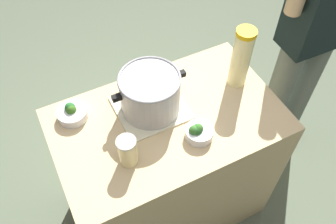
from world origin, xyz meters
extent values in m
plane|color=#627058|center=(0.00, 0.00, 0.00)|extent=(8.00, 8.00, 0.00)
cube|color=#D2B683|center=(0.00, 0.00, 0.44)|extent=(1.02, 0.63, 0.88)
cube|color=beige|center=(-0.04, 0.09, 0.89)|extent=(0.31, 0.28, 0.01)
cylinder|color=#B7B7BC|center=(-0.04, 0.09, 0.98)|extent=(0.26, 0.26, 0.19)
torus|color=#99999E|center=(-0.04, 0.09, 1.08)|extent=(0.27, 0.27, 0.01)
cube|color=black|center=(-0.19, 0.09, 1.04)|extent=(0.04, 0.02, 0.02)
cube|color=black|center=(0.11, 0.09, 1.04)|extent=(0.04, 0.02, 0.02)
cylinder|color=#F4EA9E|center=(0.39, 0.05, 1.03)|extent=(0.09, 0.09, 0.29)
cylinder|color=#F2B70C|center=(0.39, 0.05, 1.18)|extent=(0.09, 0.09, 0.02)
ellipsoid|color=yellow|center=(0.41, 0.05, 1.10)|extent=(0.04, 0.04, 0.01)
cylinder|color=beige|center=(-0.24, -0.12, 0.95)|extent=(0.08, 0.08, 0.13)
cylinder|color=#B2AD99|center=(-0.24, -0.12, 1.02)|extent=(0.08, 0.08, 0.01)
cylinder|color=silver|center=(-0.37, 0.20, 0.91)|extent=(0.13, 0.13, 0.04)
ellipsoid|color=#3C6F21|center=(-0.37, 0.20, 0.93)|extent=(0.05, 0.05, 0.05)
ellipsoid|color=#276B2C|center=(-0.37, 0.21, 0.93)|extent=(0.05, 0.05, 0.05)
cylinder|color=silver|center=(0.08, -0.14, 0.91)|extent=(0.12, 0.12, 0.05)
ellipsoid|color=#3A752E|center=(0.05, -0.14, 0.93)|extent=(0.04, 0.04, 0.05)
ellipsoid|color=#2C6327|center=(0.06, -0.14, 0.93)|extent=(0.05, 0.05, 0.05)
ellipsoid|color=#3A772B|center=(0.07, -0.14, 0.93)|extent=(0.04, 0.04, 0.05)
cylinder|color=slate|center=(0.81, 0.12, 0.44)|extent=(0.14, 0.14, 0.88)
cylinder|color=slate|center=(1.01, 0.12, 0.44)|extent=(0.14, 0.14, 0.88)
camera|label=1|loc=(-0.43, -0.85, 2.15)|focal=38.38mm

